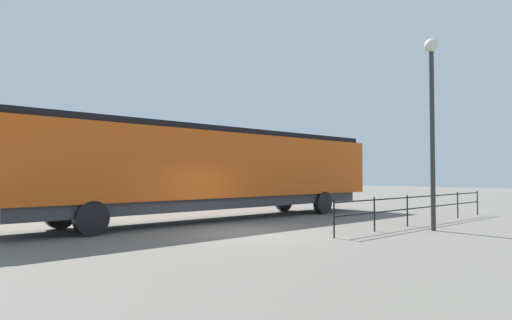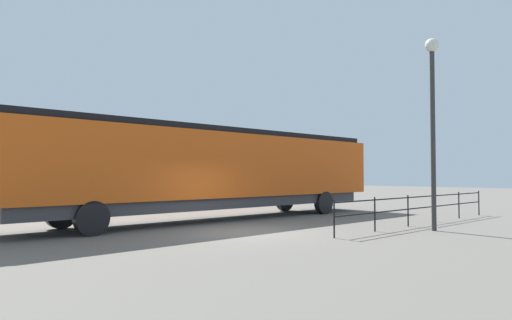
# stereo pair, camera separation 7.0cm
# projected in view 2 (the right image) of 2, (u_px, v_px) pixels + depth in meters

# --- Properties ---
(ground_plane) EXTENTS (120.00, 120.00, 0.00)m
(ground_plane) POSITION_uv_depth(u_px,v_px,m) (242.00, 232.00, 15.02)
(ground_plane) COLOR #666059
(locomotive) EXTENTS (2.90, 18.12, 3.85)m
(locomotive) POSITION_uv_depth(u_px,v_px,m) (224.00, 168.00, 19.44)
(locomotive) COLOR #D15114
(locomotive) RESTS_ON ground_plane
(lamp_post) EXTENTS (0.48, 0.48, 6.63)m
(lamp_post) POSITION_uv_depth(u_px,v_px,m) (433.00, 101.00, 15.53)
(lamp_post) COLOR #2D2D2D
(lamp_post) RESTS_ON ground_plane
(platform_fence) EXTENTS (0.05, 11.29, 1.16)m
(platform_fence) POSITION_uv_depth(u_px,v_px,m) (422.00, 204.00, 17.47)
(platform_fence) COLOR black
(platform_fence) RESTS_ON ground_plane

